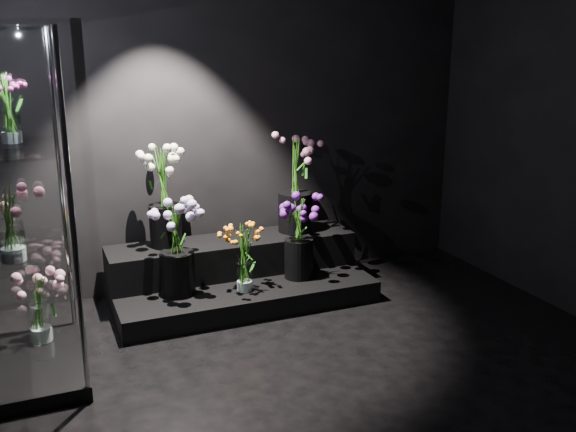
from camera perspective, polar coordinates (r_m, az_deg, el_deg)
floor at (r=3.90m, az=5.88°, el=-15.12°), size 4.00×4.00×0.00m
wall_back at (r=5.23m, az=-4.20°, el=9.12°), size 4.00×0.00×4.00m
display_riser at (r=5.10m, az=-4.47°, el=-5.19°), size 1.97×0.88×0.44m
display_case at (r=3.97m, az=-22.79°, el=0.31°), size 0.56×0.93×2.05m
bouquet_orange_bells at (r=4.73m, az=-3.93°, el=-3.64°), size 0.31×0.31×0.51m
bouquet_lilac at (r=4.70m, az=-9.93°, el=-2.28°), size 0.45×0.45×0.69m
bouquet_purple at (r=4.96m, az=0.96°, el=-1.51°), size 0.41×0.41×0.64m
bouquet_cream_roses at (r=4.92m, az=-11.00°, el=2.26°), size 0.39×0.39×0.77m
bouquet_pink_roses at (r=5.22m, az=0.63°, el=3.00°), size 0.39×0.39×0.77m
bouquet_case_pink at (r=3.79m, az=-23.50°, el=-0.47°), size 0.29×0.29×0.43m
bouquet_case_magenta at (r=4.00m, az=-23.60°, el=8.88°), size 0.26×0.26×0.40m
bouquet_case_base_pink at (r=4.42m, az=-21.30°, el=-7.49°), size 0.40×0.40×0.44m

